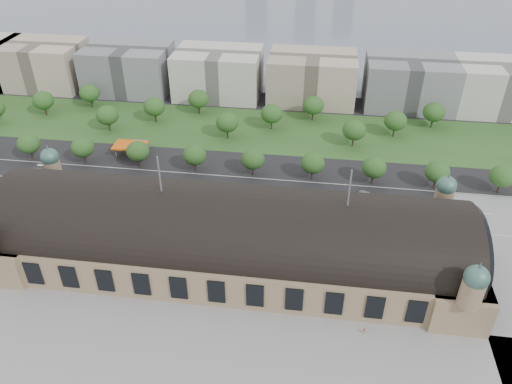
# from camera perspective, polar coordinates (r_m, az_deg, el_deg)

# --- Properties ---
(ground) EXTENTS (900.00, 900.00, 0.00)m
(ground) POSITION_cam_1_polar(r_m,az_deg,el_deg) (162.82, -3.00, -7.89)
(ground) COLOR black
(ground) RESTS_ON ground
(station) EXTENTS (150.00, 48.40, 44.30)m
(station) POSITION_cam_1_polar(r_m,az_deg,el_deg) (156.14, -3.12, -5.09)
(station) COLOR #8C7657
(station) RESTS_ON ground
(plaza_south) EXTENTS (190.00, 48.00, 0.12)m
(plaza_south) POSITION_cam_1_polar(r_m,az_deg,el_deg) (132.73, -2.08, -21.00)
(plaza_south) COLOR gray
(plaza_south) RESTS_ON ground
(road_slab) EXTENTS (260.00, 26.00, 0.10)m
(road_slab) POSITION_cam_1_polar(r_m,az_deg,el_deg) (195.84, -6.78, 0.08)
(road_slab) COLOR black
(road_slab) RESTS_ON ground
(grass_belt) EXTENTS (300.00, 45.00, 0.10)m
(grass_belt) POSITION_cam_1_polar(r_m,az_deg,el_deg) (241.20, -2.57, 7.25)
(grass_belt) COLOR #294F1F
(grass_belt) RESTS_ON ground
(petrol_station) EXTENTS (14.00, 13.00, 5.05)m
(petrol_station) POSITION_cam_1_polar(r_m,az_deg,el_deg) (226.25, -13.62, 5.18)
(petrol_station) COLOR #D9570C
(petrol_station) RESTS_ON ground
(lake) EXTENTS (700.00, 320.00, 0.08)m
(lake) POSITION_cam_1_polar(r_m,az_deg,el_deg) (431.25, 4.49, 19.39)
(lake) COLOR slate
(lake) RESTS_ON ground
(office_1) EXTENTS (45.00, 32.00, 24.00)m
(office_1) POSITION_cam_1_polar(r_m,az_deg,el_deg) (310.79, -23.23, 13.27)
(office_1) COLOR #B6A38F
(office_1) RESTS_ON ground
(office_2) EXTENTS (45.00, 32.00, 24.00)m
(office_2) POSITION_cam_1_polar(r_m,az_deg,el_deg) (289.17, -14.36, 13.50)
(office_2) COLOR gray
(office_2) RESTS_ON ground
(office_3) EXTENTS (45.00, 32.00, 24.00)m
(office_3) POSITION_cam_1_polar(r_m,az_deg,el_deg) (275.05, -4.33, 13.40)
(office_3) COLOR #BAB8B1
(office_3) RESTS_ON ground
(office_4) EXTENTS (45.00, 32.00, 24.00)m
(office_4) POSITION_cam_1_polar(r_m,az_deg,el_deg) (269.59, 6.41, 12.85)
(office_4) COLOR #B6A38F
(office_4) RESTS_ON ground
(office_5) EXTENTS (45.00, 32.00, 24.00)m
(office_5) POSITION_cam_1_polar(r_m,az_deg,el_deg) (273.33, 17.15, 11.86)
(office_5) COLOR gray
(office_5) RESTS_ON ground
(office_6) EXTENTS (45.00, 32.00, 24.00)m
(office_6) POSITION_cam_1_polar(r_m,az_deg,el_deg) (284.28, 26.23, 10.69)
(office_6) COLOR #BAB8B1
(office_6) RESTS_ON ground
(tree_row_1) EXTENTS (9.60, 9.60, 11.52)m
(tree_row_1) POSITION_cam_1_polar(r_m,az_deg,el_deg) (232.99, -24.55, 5.05)
(tree_row_1) COLOR #2D2116
(tree_row_1) RESTS_ON ground
(tree_row_2) EXTENTS (9.60, 9.60, 11.52)m
(tree_row_2) POSITION_cam_1_polar(r_m,az_deg,el_deg) (221.51, -19.21, 4.84)
(tree_row_2) COLOR #2D2116
(tree_row_2) RESTS_ON ground
(tree_row_3) EXTENTS (9.60, 9.60, 11.52)m
(tree_row_3) POSITION_cam_1_polar(r_m,az_deg,el_deg) (212.13, -13.36, 4.56)
(tree_row_3) COLOR #2D2116
(tree_row_3) RESTS_ON ground
(tree_row_4) EXTENTS (9.60, 9.60, 11.52)m
(tree_row_4) POSITION_cam_1_polar(r_m,az_deg,el_deg) (205.15, -7.04, 4.21)
(tree_row_4) COLOR #2D2116
(tree_row_4) RESTS_ON ground
(tree_row_5) EXTENTS (9.60, 9.60, 11.52)m
(tree_row_5) POSITION_cam_1_polar(r_m,az_deg,el_deg) (200.81, -0.37, 3.78)
(tree_row_5) COLOR #2D2116
(tree_row_5) RESTS_ON ground
(tree_row_6) EXTENTS (9.60, 9.60, 11.52)m
(tree_row_6) POSITION_cam_1_polar(r_m,az_deg,el_deg) (199.29, 6.49, 3.28)
(tree_row_6) COLOR #2D2116
(tree_row_6) RESTS_ON ground
(tree_row_7) EXTENTS (9.60, 9.60, 11.52)m
(tree_row_7) POSITION_cam_1_polar(r_m,az_deg,el_deg) (200.64, 13.35, 2.74)
(tree_row_7) COLOR #2D2116
(tree_row_7) RESTS_ON ground
(tree_row_8) EXTENTS (9.60, 9.60, 11.52)m
(tree_row_8) POSITION_cam_1_polar(r_m,az_deg,el_deg) (204.82, 20.01, 2.18)
(tree_row_8) COLOR #2D2116
(tree_row_8) RESTS_ON ground
(tree_row_9) EXTENTS (9.60, 9.60, 11.52)m
(tree_row_9) POSITION_cam_1_polar(r_m,az_deg,el_deg) (211.66, 26.33, 1.61)
(tree_row_9) COLOR #2D2116
(tree_row_9) RESTS_ON ground
(tree_belt_1) EXTENTS (10.40, 10.40, 12.48)m
(tree_belt_1) POSITION_cam_1_polar(r_m,az_deg,el_deg) (272.36, -23.16, 9.62)
(tree_belt_1) COLOR #2D2116
(tree_belt_1) RESTS_ON ground
(tree_belt_2) EXTENTS (10.40, 10.40, 12.48)m
(tree_belt_2) POSITION_cam_1_polar(r_m,az_deg,el_deg) (273.23, -18.49, 10.70)
(tree_belt_2) COLOR #2D2116
(tree_belt_2) RESTS_ON ground
(tree_belt_3) EXTENTS (10.40, 10.40, 12.48)m
(tree_belt_3) POSITION_cam_1_polar(r_m,az_deg,el_deg) (245.62, -16.64, 8.42)
(tree_belt_3) COLOR #2D2116
(tree_belt_3) RESTS_ON ground
(tree_belt_4) EXTENTS (10.40, 10.40, 12.48)m
(tree_belt_4) POSITION_cam_1_polar(r_m,az_deg,el_deg) (248.91, -11.54, 9.52)
(tree_belt_4) COLOR #2D2116
(tree_belt_4) RESTS_ON ground
(tree_belt_5) EXTENTS (10.40, 10.40, 12.48)m
(tree_belt_5) POSITION_cam_1_polar(r_m,az_deg,el_deg) (254.16, -6.59, 10.52)
(tree_belt_5) COLOR #2D2116
(tree_belt_5) RESTS_ON ground
(tree_belt_6) EXTENTS (10.40, 10.40, 12.48)m
(tree_belt_6) POSITION_cam_1_polar(r_m,az_deg,el_deg) (229.00, -3.31, 7.94)
(tree_belt_6) COLOR #2D2116
(tree_belt_6) RESTS_ON ground
(tree_belt_7) EXTENTS (10.40, 10.40, 12.48)m
(tree_belt_7) POSITION_cam_1_polar(r_m,az_deg,el_deg) (237.14, 1.80, 8.94)
(tree_belt_7) COLOR #2D2116
(tree_belt_7) RESTS_ON ground
(tree_belt_8) EXTENTS (10.40, 10.40, 12.48)m
(tree_belt_8) POSITION_cam_1_polar(r_m,az_deg,el_deg) (247.07, 6.56, 9.81)
(tree_belt_8) COLOR #2D2116
(tree_belt_8) RESTS_ON ground
(tree_belt_9) EXTENTS (10.40, 10.40, 12.48)m
(tree_belt_9) POSITION_cam_1_polar(r_m,az_deg,el_deg) (225.94, 11.15, 6.94)
(tree_belt_9) COLOR #2D2116
(tree_belt_9) RESTS_ON ground
(tree_belt_10) EXTENTS (10.40, 10.40, 12.48)m
(tree_belt_10) POSITION_cam_1_polar(r_m,az_deg,el_deg) (238.77, 15.66, 7.83)
(tree_belt_10) COLOR #2D2116
(tree_belt_10) RESTS_ON ground
(tree_belt_11) EXTENTS (10.40, 10.40, 12.48)m
(tree_belt_11) POSITION_cam_1_polar(r_m,az_deg,el_deg) (252.95, 19.69, 8.59)
(tree_belt_11) COLOR #2D2116
(tree_belt_11) RESTS_ON ground
(traffic_car_2) EXTENTS (5.03, 2.46, 1.38)m
(traffic_car_2) POSITION_cam_1_polar(r_m,az_deg,el_deg) (200.09, -18.13, -0.52)
(traffic_car_2) COLOR black
(traffic_car_2) RESTS_ON ground
(traffic_car_3) EXTENTS (4.74, 2.21, 1.34)m
(traffic_car_3) POSITION_cam_1_polar(r_m,az_deg,el_deg) (196.99, -5.60, 0.62)
(traffic_car_3) COLOR maroon
(traffic_car_3) RESTS_ON ground
(traffic_car_4) EXTENTS (4.84, 2.22, 1.61)m
(traffic_car_4) POSITION_cam_1_polar(r_m,az_deg,el_deg) (186.59, 3.15, -1.33)
(traffic_car_4) COLOR #1E1B4C
(traffic_car_4) RESTS_ON ground
(traffic_car_5) EXTENTS (4.31, 1.74, 1.39)m
(traffic_car_5) POSITION_cam_1_polar(r_m,az_deg,el_deg) (196.78, 12.26, -0.11)
(traffic_car_5) COLOR slate
(traffic_car_5) RESTS_ON ground
(traffic_car_6) EXTENTS (4.91, 2.59, 1.32)m
(traffic_car_6) POSITION_cam_1_polar(r_m,az_deg,el_deg) (197.24, 24.17, -2.58)
(traffic_car_6) COLOR silver
(traffic_car_6) RESTS_ON ground
(parked_car_0) EXTENTS (4.82, 3.33, 1.50)m
(parked_car_0) POSITION_cam_1_polar(r_m,az_deg,el_deg) (202.54, -21.19, -0.75)
(parked_car_0) COLOR black
(parked_car_0) RESTS_ON ground
(parked_car_1) EXTENTS (6.18, 5.09, 1.57)m
(parked_car_1) POSITION_cam_1_polar(r_m,az_deg,el_deg) (199.17, -19.28, -0.92)
(parked_car_1) COLOR maroon
(parked_car_1) RESTS_ON ground
(parked_car_2) EXTENTS (5.94, 4.31, 1.60)m
(parked_car_2) POSITION_cam_1_polar(r_m,az_deg,el_deg) (193.05, -17.47, -1.73)
(parked_car_2) COLOR navy
(parked_car_2) RESTS_ON ground
(parked_car_3) EXTENTS (4.80, 3.49, 1.52)m
(parked_car_3) POSITION_cam_1_polar(r_m,az_deg,el_deg) (192.79, -14.98, -1.31)
(parked_car_3) COLOR #5A5C61
(parked_car_3) RESTS_ON ground
(parked_car_4) EXTENTS (5.16, 3.95, 1.63)m
(parked_car_4) POSITION_cam_1_polar(r_m,az_deg,el_deg) (183.24, -9.44, -2.55)
(parked_car_4) COLOR silver
(parked_car_4) RESTS_ON ground
(parked_car_5) EXTENTS (5.70, 4.45, 1.44)m
(parked_car_5) POSITION_cam_1_polar(r_m,az_deg,el_deg) (183.62, -7.45, -2.30)
(parked_car_5) COLOR gray
(parked_car_5) RESTS_ON ground
(parked_car_6) EXTENTS (5.27, 4.82, 1.48)m
(parked_car_6) POSITION_cam_1_polar(r_m,az_deg,el_deg) (181.62, -7.43, -2.75)
(parked_car_6) COLOR black
(parked_car_6) RESTS_ON ground
(bus_west) EXTENTS (12.14, 3.31, 3.35)m
(bus_west) POSITION_cam_1_polar(r_m,az_deg,el_deg) (185.88, -7.21, -1.40)
(bus_west) COLOR #C7401F
(bus_west) RESTS_ON ground
(bus_mid) EXTENTS (13.21, 4.20, 3.62)m
(bus_mid) POSITION_cam_1_polar(r_m,az_deg,el_deg) (184.19, 3.05, -1.47)
(bus_mid) COLOR silver
(bus_mid) RESTS_ON ground
(bus_east) EXTENTS (11.34, 3.67, 3.10)m
(bus_east) POSITION_cam_1_polar(r_m,az_deg,el_deg) (184.99, 8.42, -1.76)
(bus_east) COLOR silver
(bus_east) RESTS_ON ground
(pedestrian_0) EXTENTS (0.99, 0.72, 1.83)m
(pedestrian_0) POSITION_cam_1_polar(r_m,az_deg,el_deg) (144.44, 12.23, -15.30)
(pedestrian_0) COLOR gray
(pedestrian_0) RESTS_ON ground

